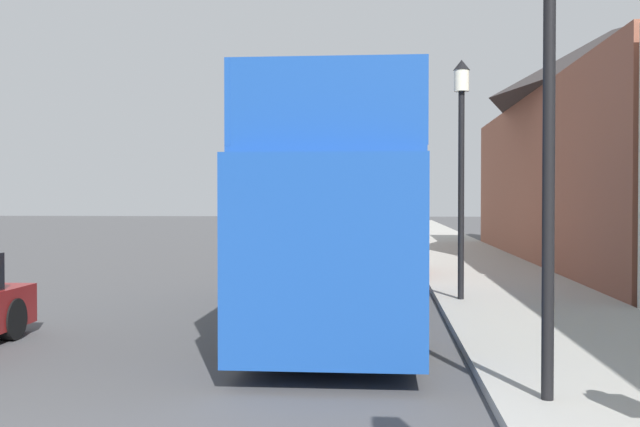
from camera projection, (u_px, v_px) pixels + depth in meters
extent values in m
plane|color=#4C4C4F|center=(284.00, 266.00, 25.36)|extent=(144.00, 144.00, 0.00)
cube|color=#ADAAA3|center=(488.00, 275.00, 21.83)|extent=(3.81, 108.00, 0.14)
cube|color=#935642|center=(611.00, 180.00, 26.17)|extent=(6.00, 23.08, 5.86)
pyramid|color=#383333|center=(612.00, 63.00, 26.09)|extent=(6.00, 23.08, 2.32)
cube|color=#19479E|center=(344.00, 239.00, 13.60)|extent=(2.48, 9.95, 2.57)
cube|color=yellow|center=(343.00, 233.00, 13.11)|extent=(2.49, 5.47, 0.45)
cube|color=black|center=(344.00, 196.00, 13.59)|extent=(2.51, 9.15, 0.70)
cube|color=#19479E|center=(344.00, 166.00, 13.58)|extent=(2.48, 9.15, 0.10)
cube|color=#19479E|center=(279.00, 134.00, 13.66)|extent=(0.09, 9.15, 1.08)
cube|color=#19479E|center=(410.00, 133.00, 13.47)|extent=(0.09, 9.15, 1.08)
cube|color=#19479E|center=(326.00, 101.00, 9.04)|extent=(2.46, 0.08, 1.08)
cube|color=#19479E|center=(352.00, 148.00, 17.43)|extent=(2.46, 1.40, 1.08)
cylinder|color=black|center=(301.00, 279.00, 16.79)|extent=(0.28, 0.96, 0.96)
cylinder|color=black|center=(401.00, 280.00, 16.61)|extent=(0.28, 0.96, 0.96)
cylinder|color=black|center=(258.00, 323.00, 10.84)|extent=(0.28, 0.96, 0.96)
cylinder|color=black|center=(412.00, 325.00, 10.66)|extent=(0.28, 0.96, 0.96)
cube|color=maroon|center=(384.00, 259.00, 21.83)|extent=(1.85, 4.33, 0.68)
cube|color=black|center=(384.00, 238.00, 21.69)|extent=(1.58, 2.10, 0.57)
cylinder|color=black|center=(359.00, 261.00, 23.25)|extent=(0.22, 0.69, 0.69)
cylinder|color=black|center=(411.00, 262.00, 23.07)|extent=(0.22, 0.69, 0.69)
cylinder|color=black|center=(354.00, 269.00, 20.60)|extent=(0.22, 0.69, 0.69)
cylinder|color=black|center=(412.00, 270.00, 20.43)|extent=(0.22, 0.69, 0.69)
cylinder|color=black|center=(12.00, 319.00, 12.05)|extent=(0.21, 0.68, 0.68)
cylinder|color=black|center=(549.00, 191.00, 7.92)|extent=(0.13, 0.13, 4.44)
cylinder|color=black|center=(461.00, 196.00, 15.91)|extent=(0.13, 0.13, 4.42)
cylinder|color=silver|center=(462.00, 81.00, 15.87)|extent=(0.32, 0.32, 0.45)
cone|color=black|center=(462.00, 65.00, 15.86)|extent=(0.35, 0.35, 0.22)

